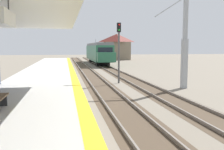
# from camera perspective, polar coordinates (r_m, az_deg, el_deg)

# --- Properties ---
(station_platform) EXTENTS (5.00, 80.00, 0.91)m
(station_platform) POSITION_cam_1_polar(r_m,az_deg,el_deg) (14.67, -16.49, -4.61)
(station_platform) COLOR #B7B5AD
(station_platform) RESTS_ON ground
(track_pair_nearest_platform) EXTENTS (2.34, 120.00, 0.16)m
(track_pair_nearest_platform) POSITION_cam_1_polar(r_m,az_deg,el_deg) (18.80, -1.65, -3.27)
(track_pair_nearest_platform) COLOR #4C3D2D
(track_pair_nearest_platform) RESTS_ON ground
(track_pair_middle) EXTENTS (2.34, 120.00, 0.16)m
(track_pair_middle) POSITION_cam_1_polar(r_m,az_deg,el_deg) (19.60, 8.24, -2.94)
(track_pair_middle) COLOR #4C3D2D
(track_pair_middle) RESTS_ON ground
(approaching_train) EXTENTS (2.93, 19.60, 4.76)m
(approaching_train) POSITION_cam_1_polar(r_m,az_deg,el_deg) (48.76, -3.03, 5.03)
(approaching_train) COLOR #286647
(approaching_train) RESTS_ON ground
(rail_signal_post) EXTENTS (0.32, 0.34, 5.20)m
(rail_signal_post) POSITION_cam_1_polar(r_m,az_deg,el_deg) (22.39, 1.51, 6.33)
(rail_signal_post) COLOR #4C4C4C
(rail_signal_post) RESTS_ON ground
(catenary_pylon_far_side) EXTENTS (5.00, 0.40, 7.50)m
(catenary_pylon_far_side) POSITION_cam_1_polar(r_m,az_deg,el_deg) (20.27, 14.99, 7.29)
(catenary_pylon_far_side) COLOR #9EA3A8
(catenary_pylon_far_side) RESTS_ON ground
(distant_trackside_house) EXTENTS (6.60, 5.28, 6.40)m
(distant_trackside_house) POSITION_cam_1_polar(r_m,az_deg,el_deg) (64.54, 1.07, 6.34)
(distant_trackside_house) COLOR #7F705B
(distant_trackside_house) RESTS_ON ground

